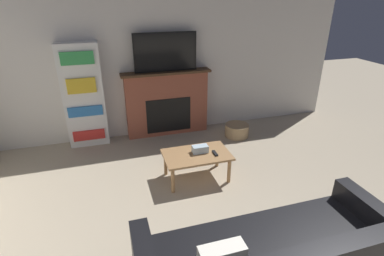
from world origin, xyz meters
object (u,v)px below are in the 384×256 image
at_px(coffee_table, 197,157).
at_px(bookshelf, 84,96).
at_px(tv, 165,52).
at_px(fireplace, 167,103).
at_px(storage_basket, 237,130).

distance_m(coffee_table, bookshelf, 2.24).
xyz_separation_m(tv, coffee_table, (0.05, -1.61, -1.18)).
distance_m(tv, coffee_table, 2.00).
bearing_deg(fireplace, tv, -90.00).
xyz_separation_m(bookshelf, storage_basket, (2.62, -0.50, -0.76)).
bearing_deg(coffee_table, tv, 91.81).
relative_size(tv, bookshelf, 0.62).
bearing_deg(storage_basket, bookshelf, 169.24).
bearing_deg(bookshelf, tv, 0.12).
height_order(fireplace, tv, tv).
bearing_deg(storage_basket, fireplace, 156.49).
distance_m(tv, bookshelf, 1.56).
bearing_deg(fireplace, coffee_table, -88.21).
relative_size(bookshelf, storage_basket, 4.03).
height_order(fireplace, coffee_table, fireplace).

